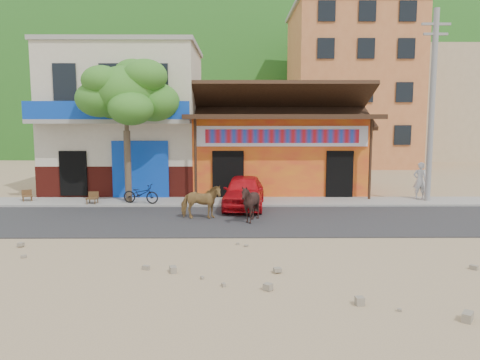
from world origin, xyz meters
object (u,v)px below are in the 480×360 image
object	(u,v)px
cow_dark	(250,203)
cafe_chair_left	(92,193)
scooter	(141,194)
pedestrian	(420,181)
utility_pole	(432,107)
cow_tan	(201,202)
red_car	(244,192)
cafe_chair_right	(27,191)
tree	(127,131)

from	to	relation	value
cow_dark	cafe_chair_left	xyz separation A→B (m)	(-6.45, 3.22, -0.13)
cow_dark	scooter	world-z (taller)	cow_dark
pedestrian	scooter	bearing A→B (deg)	6.86
utility_pole	pedestrian	bearing A→B (deg)	117.32
cow_tan	scooter	bearing A→B (deg)	44.86
red_car	cafe_chair_left	distance (m)	6.30
utility_pole	cow_tan	bearing A→B (deg)	-160.78
cow_dark	cafe_chair_right	bearing A→B (deg)	-140.25
cow_dark	utility_pole	bearing A→B (deg)	89.08
tree	cafe_chair_left	bearing A→B (deg)	-160.84
cow_tan	cafe_chair_right	distance (m)	8.39
tree	cafe_chair_left	world-z (taller)	tree
cow_tan	tree	bearing A→B (deg)	46.41
tree	utility_pole	world-z (taller)	utility_pole
cow_dark	cafe_chair_right	size ratio (longest dim) A/B	1.52
cow_dark	cafe_chair_left	size ratio (longest dim) A/B	1.46
cow_tan	cafe_chair_left	xyz separation A→B (m)	(-4.70, 2.63, -0.08)
cafe_chair_right	pedestrian	bearing A→B (deg)	-26.92
pedestrian	cafe_chair_left	distance (m)	14.05
scooter	cafe_chair_right	xyz separation A→B (m)	(-5.00, 0.65, 0.03)
tree	scooter	world-z (taller)	tree
scooter	cafe_chair_right	bearing A→B (deg)	94.71
cow_tan	red_car	world-z (taller)	red_car
utility_pole	scooter	world-z (taller)	utility_pole
cow_dark	pedestrian	bearing A→B (deg)	91.95
pedestrian	utility_pole	bearing A→B (deg)	119.35
scooter	red_car	bearing A→B (deg)	-85.51
red_car	cow_dark	bearing A→B (deg)	-81.70
tree	pedestrian	distance (m)	12.80
utility_pole	pedestrian	xyz separation A→B (m)	(-0.20, 0.39, -3.19)
cow_tan	cow_dark	world-z (taller)	cow_dark
tree	cow_dark	bearing A→B (deg)	-36.25
utility_pole	red_car	size ratio (longest dim) A/B	2.07
tree	pedestrian	xyz separation A→B (m)	(12.60, 0.59, -2.19)
pedestrian	cafe_chair_left	xyz separation A→B (m)	(-14.00, -1.07, -0.36)
scooter	pedestrian	world-z (taller)	pedestrian
tree	red_car	size ratio (longest dim) A/B	1.55
tree	utility_pole	size ratio (longest dim) A/B	0.75
tree	cafe_chair_right	bearing A→B (deg)	177.03
cow_tan	cafe_chair_left	distance (m)	5.38
utility_pole	scooter	distance (m)	12.74
utility_pole	cow_dark	bearing A→B (deg)	-153.26
red_car	cafe_chair_left	size ratio (longest dim) A/B	4.27
cow_tan	scooter	size ratio (longest dim) A/B	0.95
utility_pole	cafe_chair_left	distance (m)	14.65
cow_dark	cafe_chair_left	bearing A→B (deg)	-144.17
utility_pole	cafe_chair_left	xyz separation A→B (m)	(-14.20, -0.69, -3.55)
utility_pole	cafe_chair_right	world-z (taller)	utility_pole
cow_tan	cafe_chair_right	size ratio (longest dim) A/B	1.67
utility_pole	cow_dark	distance (m)	9.33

